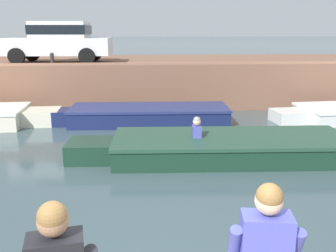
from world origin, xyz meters
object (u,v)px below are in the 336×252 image
Objects in this scene: boat_moored_central_navy at (141,115)px; mooring_bollard_mid at (52,58)px; car_left_inner_white at (58,40)px; motorboat_passing at (219,147)px.

boat_moored_central_navy is 4.11m from mooring_bollard_mid.
boat_moored_central_navy is 1.47× the size of car_left_inner_white.
boat_moored_central_navy is at bearing 116.70° from motorboat_passing.
motorboat_passing is (1.80, -3.59, -0.01)m from boat_moored_central_navy.
car_left_inner_white is (-4.91, 6.66, 2.32)m from motorboat_passing.
motorboat_passing is at bearing -48.37° from mooring_bollard_mid.
car_left_inner_white reaches higher than boat_moored_central_navy.
boat_moored_central_navy is 13.73× the size of mooring_bollard_mid.
mooring_bollard_mid reaches higher than motorboat_passing.
motorboat_passing reaches higher than boat_moored_central_navy.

